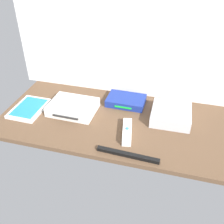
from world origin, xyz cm
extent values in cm
cube|color=brown|center=(0.00, 0.00, -1.00)|extent=(100.00, 48.00, 2.00)
cube|color=white|center=(0.00, 24.60, 32.00)|extent=(110.00, 1.20, 64.00)
cube|color=white|center=(-19.15, 1.58, 2.20)|extent=(21.35, 16.46, 4.40)
cube|color=#2D2D2D|center=(-19.33, -6.62, 2.20)|extent=(12.01, 0.86, 0.80)
cube|color=silver|center=(25.07, 6.94, 2.50)|extent=(17.34, 17.34, 5.00)
cube|color=silver|center=(25.07, 6.94, 5.15)|extent=(16.65, 16.65, 0.30)
cube|color=white|center=(-39.50, -2.85, 0.70)|extent=(13.93, 19.23, 1.40)
cube|color=#2384CC|center=(-39.50, -2.85, 1.48)|extent=(11.43, 16.53, 0.16)
cube|color=navy|center=(3.17, 14.30, 1.70)|extent=(18.17, 12.25, 3.40)
cube|color=#19D833|center=(3.08, 8.10, 1.70)|extent=(8.00, 0.51, 0.60)
cube|color=white|center=(8.74, -8.56, 1.50)|extent=(6.27, 15.21, 3.00)
cylinder|color=#387FDB|center=(8.74, -8.56, 3.20)|extent=(1.40, 1.40, 0.40)
cube|color=white|center=(-19.15, 1.14, 5.40)|extent=(14.88, 8.89, 2.00)
cylinder|color=#99999E|center=(-23.14, 0.89, 6.60)|extent=(2.12, 2.12, 0.40)
cube|color=black|center=(11.74, -20.73, 0.70)|extent=(24.06, 2.90, 1.40)
camera|label=1|loc=(24.66, -90.48, 69.55)|focal=41.96mm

